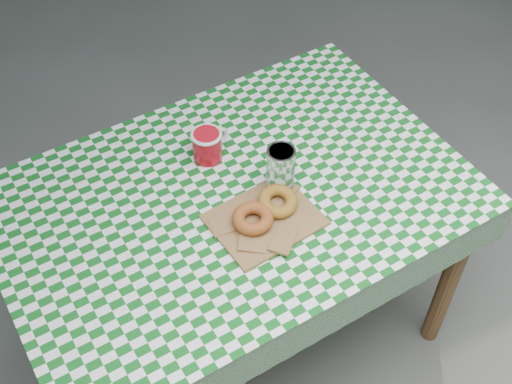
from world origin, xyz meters
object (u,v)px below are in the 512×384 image
(coffee_mug, at_px, (207,146))
(drinking_glass, at_px, (281,169))
(paper_bag, at_px, (265,219))
(table, at_px, (237,272))

(coffee_mug, xyz_separation_m, drinking_glass, (0.14, -0.19, 0.02))
(coffee_mug, bearing_deg, paper_bag, -102.00)
(table, bearing_deg, drinking_glass, -18.52)
(paper_bag, xyz_separation_m, drinking_glass, (0.09, 0.10, 0.06))
(coffee_mug, height_order, drinking_glass, drinking_glass)
(paper_bag, bearing_deg, coffee_mug, 100.22)
(table, distance_m, drinking_glass, 0.47)
(paper_bag, distance_m, coffee_mug, 0.30)
(coffee_mug, bearing_deg, drinking_glass, -75.65)
(table, xyz_separation_m, drinking_glass, (0.13, -0.03, 0.45))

